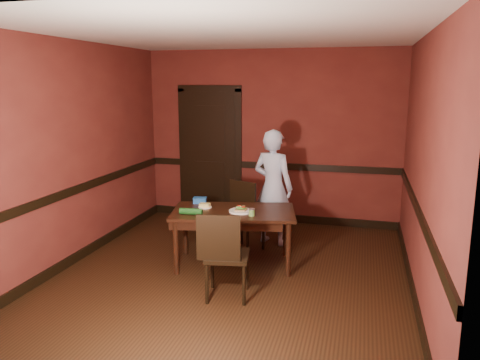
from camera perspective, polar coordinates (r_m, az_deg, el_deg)
The scene contains 22 objects.
floor at distance 5.58m, azimuth -0.94°, elevation -11.34°, with size 4.00×4.50×0.01m, color black.
ceiling at distance 5.16m, azimuth -1.04°, elevation 17.45°, with size 4.00×4.50×0.01m, color beige.
wall_back at distance 7.37m, azimuth 3.80°, elevation 5.20°, with size 4.00×0.02×2.70m, color maroon.
wall_front at distance 3.14m, azimuth -12.26°, elevation -3.99°, with size 4.00×0.02×2.70m, color maroon.
wall_left at distance 6.05m, azimuth -19.55°, elevation 3.12°, with size 0.02×4.50×2.70m, color maroon.
wall_right at distance 5.04m, azimuth 21.45°, elevation 1.37°, with size 0.02×4.50×2.70m, color maroon.
dado_back at distance 7.42m, azimuth 3.73°, elevation 1.74°, with size 4.00×0.03×0.10m, color black.
dado_left at distance 6.12m, azimuth -19.15°, elevation -1.05°, with size 0.03×4.50×0.10m, color black.
dado_right at distance 5.14m, azimuth 20.91°, elevation -3.57°, with size 0.03×4.50×0.10m, color black.
baseboard_back at distance 7.61m, azimuth 3.65°, elevation -4.50°, with size 4.00×0.03×0.12m, color black.
baseboard_left at distance 6.35m, azimuth -18.64°, elevation -8.46°, with size 0.03×4.50×0.12m, color black.
baseboard_right at distance 5.41m, azimuth 20.24°, elevation -12.19°, with size 0.03×4.50×0.12m, color black.
door at distance 7.62m, azimuth -3.68°, elevation 3.47°, with size 1.05×0.07×2.20m.
dining_table at distance 5.73m, azimuth -0.79°, elevation -7.03°, with size 1.46×0.82×0.68m, color black.
chair_far at distance 6.17m, azimuth 0.56°, elevation -4.61°, with size 0.42×0.42×0.90m, color black, non-canonical shape.
chair_near at distance 4.86m, azimuth -1.55°, elevation -9.00°, with size 0.44×0.44×0.93m, color black, non-canonical shape.
person at distance 6.39m, azimuth 4.04°, elevation -0.89°, with size 0.58×0.38×1.58m, color silver.
sandwich_plate at distance 5.57m, azimuth 0.11°, elevation -3.70°, with size 0.29×0.29×0.07m.
sauce_jar at distance 5.40m, azimuth 1.44°, elevation -3.94°, with size 0.07×0.07×0.09m.
cheese_saucer at distance 5.78m, azimuth -4.30°, elevation -3.16°, with size 0.17×0.17×0.05m.
food_tub at distance 5.99m, azimuth -4.91°, elevation -2.47°, with size 0.19×0.15×0.07m.
wrapped_veg at distance 5.48m, azimuth -5.99°, elevation -3.84°, with size 0.08×0.08×0.27m, color #1A4F1B.
Camera 1 is at (1.40, -4.94, 2.19)m, focal length 35.00 mm.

